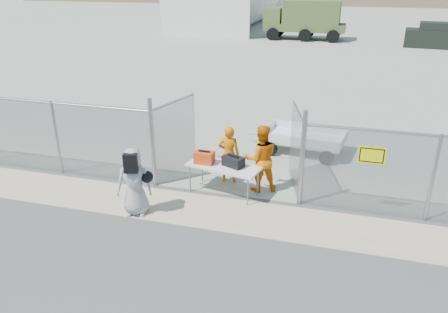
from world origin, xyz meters
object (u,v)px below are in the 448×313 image
(visitor, at_px, (134,182))
(utility_trailer, at_px, (304,141))
(security_worker_left, at_px, (229,154))
(security_worker_right, at_px, (261,158))
(folding_table, at_px, (224,179))

(visitor, relative_size, utility_trailer, 0.52)
(security_worker_left, height_order, security_worker_right, security_worker_right)
(security_worker_right, bearing_deg, security_worker_left, -38.57)
(folding_table, distance_m, security_worker_left, 0.85)
(visitor, height_order, utility_trailer, visitor)
(utility_trailer, bearing_deg, visitor, -115.74)
(security_worker_left, xyz_separation_m, utility_trailer, (1.81, 2.79, -0.42))
(folding_table, xyz_separation_m, security_worker_right, (0.90, 0.47, 0.52))
(folding_table, height_order, security_worker_left, security_worker_left)
(security_worker_right, xyz_separation_m, visitor, (-2.68, -2.07, -0.07))
(security_worker_right, xyz_separation_m, utility_trailer, (0.86, 3.06, -0.53))
(security_worker_right, bearing_deg, visitor, 15.00)
(visitor, bearing_deg, security_worker_left, 38.47)
(folding_table, bearing_deg, visitor, -126.05)
(folding_table, xyz_separation_m, visitor, (-1.78, -1.60, 0.45))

